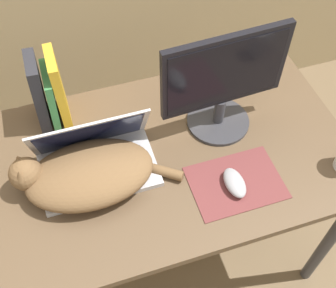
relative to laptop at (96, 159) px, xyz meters
The scene contains 7 objects.
desk 0.16m from the laptop, ahead, with size 1.41×0.71×0.74m.
laptop is the anchor object (origin of this frame).
cat 0.07m from the laptop, 129.39° to the right, with size 0.50×0.25×0.13m.
external_monitor 0.45m from the laptop, ahead, with size 0.40×0.21×0.36m.
mousepad 0.43m from the laptop, 25.62° to the right, with size 0.28×0.20×0.00m.
computer_mouse 0.43m from the laptop, 27.46° to the right, with size 0.06×0.11×0.03m.
book_row 0.28m from the laptop, 110.44° to the left, with size 0.10×0.15×0.26m.
Camera 1 is at (-0.13, -0.40, 1.83)m, focal length 45.00 mm.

